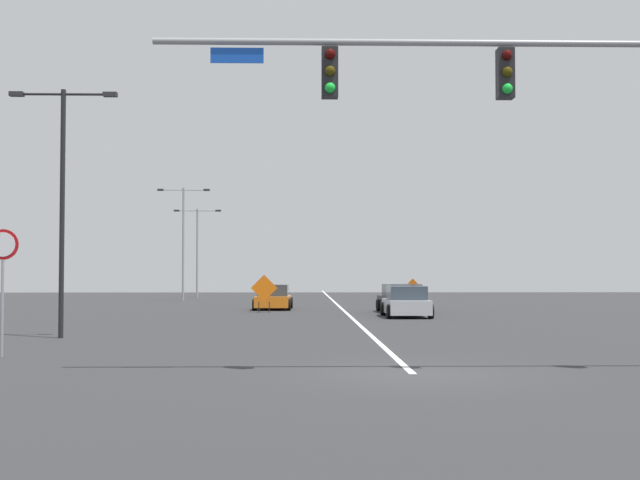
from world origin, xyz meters
name	(u,v)px	position (x,y,z in m)	size (l,w,h in m)	color
ground	(413,374)	(0.00, 0.00, 0.00)	(137.26, 137.26, 0.00)	#2D2D30
road_centre_stripe	(336,304)	(0.00, 38.13, 0.00)	(0.16, 76.25, 0.01)	white
traffic_signal_assembly	(603,100)	(3.99, -0.02, 5.69)	(14.76, 0.44, 7.38)	gray
stop_sign	(3,267)	(-9.70, 3.70, 2.21)	(0.76, 0.07, 3.16)	gray
street_lamp_far_right	(183,234)	(-10.86, 43.77, 4.87)	(3.78, 0.24, 8.19)	gray
street_lamp_near_right	(197,244)	(-10.66, 50.39, 4.33)	(3.78, 0.24, 7.16)	gray
street_lamp_mid_right	(62,190)	(-9.93, 9.63, 4.71)	(3.43, 0.24, 7.94)	black
construction_sign_left_lane	(264,289)	(-4.22, 26.11, 1.20)	(1.38, 0.07, 1.95)	orange
construction_sign_median_far	(413,290)	(3.88, 29.23, 1.09)	(1.07, 0.25, 1.73)	orange
car_orange_far	(273,298)	(-3.87, 29.78, 0.66)	(2.16, 3.97, 1.39)	orange
car_black_approaching	(401,299)	(2.82, 25.88, 0.70)	(2.27, 4.48, 1.47)	black
car_silver_near	(406,303)	(2.57, 21.72, 0.67)	(2.09, 4.09, 1.44)	#B7BABF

